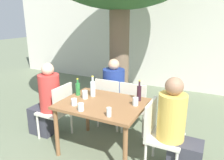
{
  "coord_description": "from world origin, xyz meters",
  "views": [
    {
      "loc": [
        1.38,
        -2.49,
        1.94
      ],
      "look_at": [
        0.0,
        0.3,
        1.02
      ],
      "focal_mm": 35.0,
      "sensor_mm": 36.0,
      "label": 1
    }
  ],
  "objects": [
    {
      "name": "green_bottle_2",
      "position": [
        -0.48,
        0.1,
        0.87
      ],
      "size": [
        0.07,
        0.07,
        0.27
      ],
      "color": "#287A38",
      "rests_on": "dining_table_front"
    },
    {
      "name": "cafe_building_wall",
      "position": [
        0.0,
        3.4,
        1.4
      ],
      "size": [
        10.0,
        0.08,
        2.8
      ],
      "color": "silver",
      "rests_on": "ground_plane"
    },
    {
      "name": "patio_chair_0",
      "position": [
        -0.81,
        0.0,
        0.52
      ],
      "size": [
        0.44,
        0.44,
        0.91
      ],
      "rotation": [
        0.0,
        0.0,
        -1.57
      ],
      "color": "beige",
      "rests_on": "ground_plane"
    },
    {
      "name": "patio_chair_1",
      "position": [
        0.81,
        0.0,
        0.52
      ],
      "size": [
        0.44,
        0.44,
        0.91
      ],
      "rotation": [
        0.0,
        0.0,
        1.57
      ],
      "color": "beige",
      "rests_on": "ground_plane"
    },
    {
      "name": "person_seated_1",
      "position": [
        1.04,
        -0.0,
        0.57
      ],
      "size": [
        0.57,
        0.34,
        1.26
      ],
      "rotation": [
        0.0,
        0.0,
        1.57
      ],
      "color": "#383842",
      "rests_on": "ground_plane"
    },
    {
      "name": "patio_chair_3",
      "position": [
        0.23,
        0.69,
        0.52
      ],
      "size": [
        0.44,
        0.44,
        0.91
      ],
      "rotation": [
        0.0,
        0.0,
        3.14
      ],
      "color": "beige",
      "rests_on": "ground_plane"
    },
    {
      "name": "drinking_glass_0",
      "position": [
        -0.31,
        0.02,
        0.83
      ],
      "size": [
        0.08,
        0.08,
        0.12
      ],
      "color": "silver",
      "rests_on": "dining_table_front"
    },
    {
      "name": "drinking_glass_1",
      "position": [
        0.45,
        0.11,
        0.82
      ],
      "size": [
        0.08,
        0.08,
        0.11
      ],
      "color": "silver",
      "rests_on": "dining_table_front"
    },
    {
      "name": "patio_chair_2",
      "position": [
        -0.23,
        0.69,
        0.52
      ],
      "size": [
        0.44,
        0.44,
        0.91
      ],
      "rotation": [
        0.0,
        0.0,
        3.14
      ],
      "color": "beige",
      "rests_on": "ground_plane"
    },
    {
      "name": "drinking_glass_2",
      "position": [
        -0.12,
        -0.36,
        0.82
      ],
      "size": [
        0.08,
        0.08,
        0.1
      ],
      "color": "silver",
      "rests_on": "dining_table_front"
    },
    {
      "name": "wine_bottle_1",
      "position": [
        0.43,
        0.29,
        0.89
      ],
      "size": [
        0.06,
        0.06,
        0.3
      ],
      "color": "#331923",
      "rests_on": "dining_table_front"
    },
    {
      "name": "dining_table_front",
      "position": [
        0.0,
        0.0,
        0.67
      ],
      "size": [
        1.16,
        0.91,
        0.77
      ],
      "color": "brown",
      "rests_on": "ground_plane"
    },
    {
      "name": "person_seated_0",
      "position": [
        -1.05,
        -0.0,
        0.55
      ],
      "size": [
        0.57,
        0.33,
        1.24
      ],
      "rotation": [
        0.0,
        0.0,
        -1.57
      ],
      "color": "#383842",
      "rests_on": "ground_plane"
    },
    {
      "name": "drinking_glass_4",
      "position": [
        0.28,
        -0.35,
        0.82
      ],
      "size": [
        0.06,
        0.06,
        0.11
      ],
      "color": "silver",
      "rests_on": "dining_table_front"
    },
    {
      "name": "drinking_glass_3",
      "position": [
        -0.3,
        -0.25,
        0.81
      ],
      "size": [
        0.08,
        0.08,
        0.09
      ],
      "color": "white",
      "rests_on": "dining_table_front"
    },
    {
      "name": "ground_plane",
      "position": [
        0.0,
        0.0,
        0.0
      ],
      "size": [
        30.0,
        30.0,
        0.0
      ],
      "primitive_type": "plane",
      "color": "#667056"
    },
    {
      "name": "water_bottle_0",
      "position": [
        -0.25,
        0.16,
        0.89
      ],
      "size": [
        0.08,
        0.08,
        0.32
      ],
      "color": "silver",
      "rests_on": "dining_table_front"
    },
    {
      "name": "person_seated_2",
      "position": [
        -0.23,
        0.92,
        0.56
      ],
      "size": [
        0.39,
        0.59,
        1.22
      ],
      "rotation": [
        0.0,
        0.0,
        3.14
      ],
      "color": "#383842",
      "rests_on": "ground_plane"
    }
  ]
}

